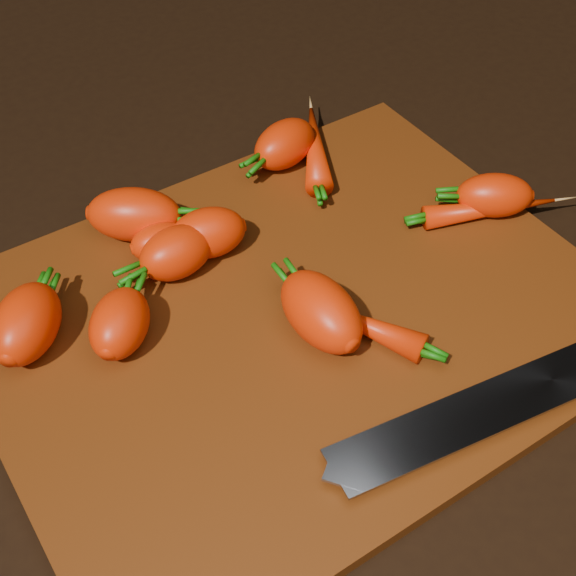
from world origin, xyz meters
TOP-DOWN VIEW (x-y plane):
  - ground at (0.00, 0.00)m, footprint 2.00×2.00m
  - cutting_board at (0.00, 0.00)m, footprint 0.50×0.40m
  - carrot_0 at (-0.19, 0.08)m, footprint 0.09×0.09m
  - carrot_1 at (-0.06, 0.09)m, footprint 0.07×0.05m
  - carrot_2 at (-0.07, 0.15)m, footprint 0.10×0.09m
  - carrot_3 at (0.00, -0.03)m, footprint 0.05×0.09m
  - carrot_4 at (0.10, 0.17)m, footprint 0.08×0.06m
  - carrot_5 at (-0.06, 0.12)m, footprint 0.06×0.04m
  - carrot_6 at (0.22, 0.00)m, footprint 0.08×0.07m
  - carrot_7 at (0.13, 0.16)m, footprint 0.09×0.12m
  - carrot_8 at (0.21, -0.00)m, footprint 0.12×0.07m
  - carrot_9 at (0.03, -0.05)m, footprint 0.07×0.10m
  - carrot_10 at (-0.13, 0.05)m, footprint 0.08×0.08m
  - carrot_11 at (-0.02, 0.10)m, footprint 0.07×0.06m
  - knife at (0.07, -0.17)m, footprint 0.38×0.09m

SIDE VIEW (x-z plane):
  - ground at x=0.00m, z-range -0.01..0.00m
  - cutting_board at x=0.00m, z-range 0.00..0.01m
  - knife at x=0.07m, z-range 0.01..0.03m
  - carrot_8 at x=0.21m, z-range 0.01..0.03m
  - carrot_9 at x=0.03m, z-range 0.01..0.04m
  - carrot_7 at x=0.13m, z-range 0.01..0.04m
  - carrot_5 at x=-0.06m, z-range 0.01..0.05m
  - carrot_6 at x=0.22m, z-range 0.01..0.05m
  - carrot_1 at x=-0.06m, z-range 0.01..0.06m
  - carrot_10 at x=-0.13m, z-range 0.01..0.06m
  - carrot_11 at x=-0.02m, z-range 0.01..0.06m
  - carrot_4 at x=0.10m, z-range 0.01..0.06m
  - carrot_2 at x=-0.07m, z-range 0.01..0.06m
  - carrot_0 at x=-0.19m, z-range 0.01..0.06m
  - carrot_3 at x=0.00m, z-range 0.01..0.06m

